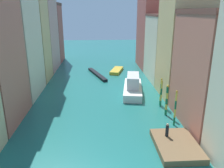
{
  "coord_description": "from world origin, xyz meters",
  "views": [
    {
      "loc": [
        -0.15,
        -15.29,
        14.07
      ],
      "look_at": [
        2.24,
        23.53,
        1.5
      ],
      "focal_mm": 36.35,
      "sensor_mm": 36.0,
      "label": 1
    }
  ],
  "objects_px": {
    "mooring_pole_0": "(175,108)",
    "vaporetto_white": "(133,86)",
    "person_on_dock": "(167,130)",
    "mooring_pole_2": "(161,94)",
    "waterfront_dock": "(176,145)",
    "gondola_black": "(97,74)",
    "motorboat_0": "(117,71)",
    "mooring_pole_3": "(161,92)",
    "mooring_pole_1": "(167,100)"
  },
  "relations": [
    {
      "from": "mooring_pole_2",
      "to": "mooring_pole_3",
      "type": "height_order",
      "value": "mooring_pole_3"
    },
    {
      "from": "mooring_pole_0",
      "to": "motorboat_0",
      "type": "bearing_deg",
      "value": 100.83
    },
    {
      "from": "waterfront_dock",
      "to": "mooring_pole_2",
      "type": "distance_m",
      "value": 11.28
    },
    {
      "from": "mooring_pole_1",
      "to": "mooring_pole_3",
      "type": "height_order",
      "value": "mooring_pole_1"
    },
    {
      "from": "mooring_pole_3",
      "to": "mooring_pole_1",
      "type": "bearing_deg",
      "value": -92.45
    },
    {
      "from": "motorboat_0",
      "to": "mooring_pole_3",
      "type": "bearing_deg",
      "value": -75.95
    },
    {
      "from": "person_on_dock",
      "to": "motorboat_0",
      "type": "height_order",
      "value": "person_on_dock"
    },
    {
      "from": "person_on_dock",
      "to": "mooring_pole_0",
      "type": "distance_m",
      "value": 4.38
    },
    {
      "from": "motorboat_0",
      "to": "vaporetto_white",
      "type": "bearing_deg",
      "value": -83.58
    },
    {
      "from": "person_on_dock",
      "to": "mooring_pole_0",
      "type": "bearing_deg",
      "value": 60.77
    },
    {
      "from": "mooring_pole_0",
      "to": "gondola_black",
      "type": "bearing_deg",
      "value": 112.18
    },
    {
      "from": "gondola_black",
      "to": "motorboat_0",
      "type": "distance_m",
      "value": 5.53
    },
    {
      "from": "mooring_pole_3",
      "to": "gondola_black",
      "type": "bearing_deg",
      "value": 119.15
    },
    {
      "from": "waterfront_dock",
      "to": "gondola_black",
      "type": "distance_m",
      "value": 30.61
    },
    {
      "from": "mooring_pole_2",
      "to": "mooring_pole_3",
      "type": "xyz_separation_m",
      "value": [
        0.11,
        0.66,
        0.08
      ]
    },
    {
      "from": "mooring_pole_3",
      "to": "mooring_pole_0",
      "type": "bearing_deg",
      "value": -89.55
    },
    {
      "from": "mooring_pole_2",
      "to": "vaporetto_white",
      "type": "height_order",
      "value": "mooring_pole_2"
    },
    {
      "from": "mooring_pole_2",
      "to": "mooring_pole_0",
      "type": "bearing_deg",
      "value": -88.41
    },
    {
      "from": "waterfront_dock",
      "to": "person_on_dock",
      "type": "height_order",
      "value": "person_on_dock"
    },
    {
      "from": "mooring_pole_0",
      "to": "gondola_black",
      "type": "xyz_separation_m",
      "value": [
        -9.91,
        24.31,
        -2.14
      ]
    },
    {
      "from": "mooring_pole_1",
      "to": "mooring_pole_2",
      "type": "relative_size",
      "value": 1.07
    },
    {
      "from": "person_on_dock",
      "to": "mooring_pole_1",
      "type": "relative_size",
      "value": 0.35
    },
    {
      "from": "person_on_dock",
      "to": "mooring_pole_2",
      "type": "bearing_deg",
      "value": 78.81
    },
    {
      "from": "mooring_pole_0",
      "to": "vaporetto_white",
      "type": "relative_size",
      "value": 0.46
    },
    {
      "from": "person_on_dock",
      "to": "vaporetto_white",
      "type": "distance_m",
      "value": 16.1
    },
    {
      "from": "vaporetto_white",
      "to": "gondola_black",
      "type": "bearing_deg",
      "value": 118.02
    },
    {
      "from": "mooring_pole_2",
      "to": "person_on_dock",
      "type": "bearing_deg",
      "value": -101.19
    },
    {
      "from": "mooring_pole_1",
      "to": "person_on_dock",
      "type": "bearing_deg",
      "value": -105.57
    },
    {
      "from": "person_on_dock",
      "to": "gondola_black",
      "type": "distance_m",
      "value": 29.13
    },
    {
      "from": "mooring_pole_0",
      "to": "mooring_pole_3",
      "type": "height_order",
      "value": "mooring_pole_0"
    },
    {
      "from": "mooring_pole_1",
      "to": "waterfront_dock",
      "type": "bearing_deg",
      "value": -98.46
    },
    {
      "from": "mooring_pole_0",
      "to": "mooring_pole_2",
      "type": "xyz_separation_m",
      "value": [
        -0.17,
        5.97,
        -0.27
      ]
    },
    {
      "from": "waterfront_dock",
      "to": "mooring_pole_1",
      "type": "xyz_separation_m",
      "value": [
        1.21,
        8.1,
        1.96
      ]
    },
    {
      "from": "waterfront_dock",
      "to": "motorboat_0",
      "type": "distance_m",
      "value": 32.53
    },
    {
      "from": "person_on_dock",
      "to": "motorboat_0",
      "type": "bearing_deg",
      "value": 95.76
    },
    {
      "from": "motorboat_0",
      "to": "mooring_pole_1",
      "type": "bearing_deg",
      "value": -78.34
    },
    {
      "from": "mooring_pole_1",
      "to": "mooring_pole_0",
      "type": "bearing_deg",
      "value": -86.06
    },
    {
      "from": "gondola_black",
      "to": "motorboat_0",
      "type": "bearing_deg",
      "value": 31.65
    },
    {
      "from": "mooring_pole_3",
      "to": "gondola_black",
      "type": "height_order",
      "value": "mooring_pole_3"
    },
    {
      "from": "mooring_pole_1",
      "to": "motorboat_0",
      "type": "bearing_deg",
      "value": 101.66
    },
    {
      "from": "mooring_pole_0",
      "to": "mooring_pole_2",
      "type": "distance_m",
      "value": 5.98
    },
    {
      "from": "mooring_pole_0",
      "to": "mooring_pole_1",
      "type": "height_order",
      "value": "mooring_pole_0"
    },
    {
      "from": "mooring_pole_3",
      "to": "motorboat_0",
      "type": "xyz_separation_m",
      "value": [
        -5.15,
        20.58,
        -1.88
      ]
    },
    {
      "from": "person_on_dock",
      "to": "gondola_black",
      "type": "bearing_deg",
      "value": 105.61
    },
    {
      "from": "person_on_dock",
      "to": "gondola_black",
      "type": "relative_size",
      "value": 0.15
    },
    {
      "from": "waterfront_dock",
      "to": "gondola_black",
      "type": "xyz_separation_m",
      "value": [
        -8.5,
        29.41,
        -0.07
      ]
    },
    {
      "from": "vaporetto_white",
      "to": "waterfront_dock",
      "type": "bearing_deg",
      "value": -83.07
    },
    {
      "from": "mooring_pole_3",
      "to": "motorboat_0",
      "type": "distance_m",
      "value": 21.3
    },
    {
      "from": "mooring_pole_1",
      "to": "motorboat_0",
      "type": "distance_m",
      "value": 24.8
    },
    {
      "from": "waterfront_dock",
      "to": "gondola_black",
      "type": "bearing_deg",
      "value": 106.12
    }
  ]
}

